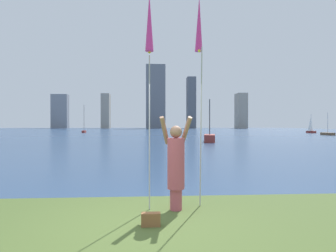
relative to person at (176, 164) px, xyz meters
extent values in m
cube|color=navy|center=(-0.75, 60.07, -0.97)|extent=(120.00, 118.00, 0.12)
cube|color=#232D14|center=(-0.75, 1.07, -0.93)|extent=(120.00, 0.70, 0.02)
cylinder|color=#B24C59|center=(0.00, -0.01, -0.70)|extent=(0.24, 0.24, 0.42)
cylinder|color=#B24C59|center=(0.00, -0.01, 0.01)|extent=(0.34, 0.34, 1.00)
sphere|color=#936B51|center=(0.00, -0.01, 0.63)|extent=(0.24, 0.24, 0.24)
cylinder|color=#936B51|center=(-0.22, 0.13, 0.65)|extent=(0.24, 0.39, 0.57)
cylinder|color=#936B51|center=(0.22, 0.13, 0.65)|extent=(0.24, 0.39, 0.57)
cylinder|color=#B2B2B7|center=(-0.52, 0.14, 0.64)|extent=(0.02, 0.20, 3.09)
cone|color=#D83399|center=(-0.52, -0.07, 2.76)|extent=(0.16, 0.22, 1.16)
sphere|color=yellow|center=(-0.52, -0.04, 2.19)|extent=(0.06, 0.06, 0.06)
cylinder|color=#B2B2B7|center=(0.52, 0.14, 0.71)|extent=(0.02, 0.23, 3.22)
cone|color=#D83399|center=(0.52, 0.38, 2.90)|extent=(0.16, 0.23, 1.17)
sphere|color=yellow|center=(0.52, 0.34, 2.32)|extent=(0.06, 0.06, 0.06)
cube|color=brown|center=(-0.50, -0.88, -0.80)|extent=(0.32, 0.13, 0.22)
cube|color=maroon|center=(-13.38, 50.69, -0.69)|extent=(0.69, 2.31, 0.43)
cylinder|color=#47474C|center=(-13.38, 50.69, 1.99)|extent=(0.07, 0.07, 4.94)
cube|color=brown|center=(26.26, 35.85, -0.71)|extent=(0.96, 2.31, 0.39)
cylinder|color=silver|center=(26.26, 35.85, 1.00)|extent=(0.07, 0.07, 3.03)
cube|color=maroon|center=(5.10, 21.06, -0.56)|extent=(1.61, 3.28, 0.69)
cylinder|color=#47474C|center=(5.10, 21.06, 1.45)|extent=(0.09, 0.09, 3.35)
cube|color=maroon|center=(29.43, 45.73, -0.71)|extent=(1.29, 1.80, 0.40)
cylinder|color=silver|center=(29.43, 45.73, 1.10)|extent=(0.06, 0.06, 3.22)
cone|color=white|center=(29.37, 45.84, 0.67)|extent=(1.13, 1.13, 2.36)
cube|color=gray|center=(-35.66, 107.86, 5.70)|extent=(6.16, 3.33, 13.22)
cube|color=gray|center=(-17.75, 106.39, 5.79)|extent=(3.15, 5.05, 13.40)
cube|color=slate|center=(1.57, 105.48, 11.38)|extent=(7.43, 4.88, 24.58)
cube|color=#565B66|center=(15.45, 105.02, 9.05)|extent=(3.31, 4.43, 19.93)
cube|color=gray|center=(35.11, 104.31, 5.92)|extent=(3.66, 5.70, 13.66)
camera|label=1|loc=(-0.51, -5.59, 0.78)|focal=30.49mm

